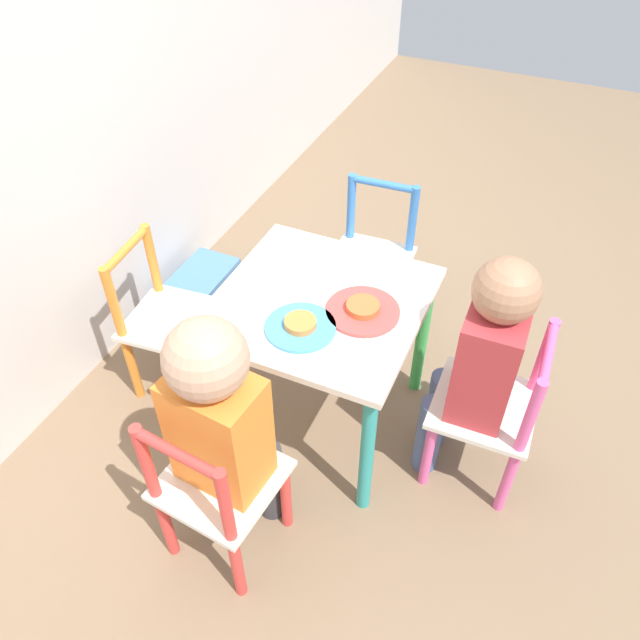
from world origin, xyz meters
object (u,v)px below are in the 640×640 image
Objects in this scene: kids_table at (320,322)px; child_front at (481,357)px; child_left at (222,419)px; chair_orange at (167,322)px; chair_red at (216,490)px; plate_front at (363,310)px; plate_left at (300,326)px; storage_bin at (201,286)px; chair_pink at (492,411)px; chair_blue at (372,261)px.

child_front reaches higher than kids_table.
chair_orange is at bearing -34.87° from child_left.
child_front is (0.01, -0.43, 0.04)m from kids_table.
chair_red is 0.56m from plate_front.
chair_orange is 0.54m from plate_left.
storage_bin is (0.33, 0.75, -0.43)m from plate_front.
child_left is (-0.38, -0.44, 0.20)m from chair_orange.
chair_pink is 0.56m from plate_left.
plate_left is at bearing -91.85° from chair_red.
chair_pink is 2.70× the size of plate_front.
plate_left is 0.60× the size of storage_bin.
chair_blue is 2.89× the size of plate_left.
chair_red is 0.62m from chair_orange.
chair_red is 1.72× the size of storage_bin.
child_front is at bearing -90.00° from chair_pink.
chair_orange reaches higher than plate_left.
chair_pink is at bearing -131.40° from chair_red.
chair_pink is 0.44m from plate_front.
kids_table is at bearing -90.00° from chair_red.
plate_left is at bearing -90.62° from chair_blue.
kids_table is at bearing -90.00° from child_left.
kids_table is at bearing -0.00° from plate_left.
chair_pink reaches higher than storage_bin.
chair_red is at bearing 172.35° from plate_left.
child_left is (-0.43, 0.04, 0.06)m from kids_table.
storage_bin is at bearing -108.18° from child_front.
chair_red is 0.69× the size of child_left.
child_front is at bearing -128.03° from chair_red.
plate_front reaches higher than kids_table.
chair_pink is at bearing -92.01° from chair_orange.
chair_orange is 0.45m from storage_bin.
child_left is (0.06, -0.01, 0.20)m from chair_red.
child_left reaches higher than child_front.
kids_table is 0.43m from child_front.
plate_front is 0.17m from plate_left.
chair_blue reaches higher than plate_front.
chair_pink is 1.00× the size of chair_red.
child_front is 0.64m from child_left.
kids_table is 0.51m from chair_red.
plate_left reaches higher than storage_bin.
child_left reaches higher than chair_blue.
chair_blue is (0.97, -0.02, 0.00)m from chair_red.
chair_blue is 1.72× the size of storage_bin.
child_front is 4.10× the size of plate_left.
plate_front is 1.07× the size of plate_left.
chair_pink is at bearing -105.85° from storage_bin.
plate_left is (-0.13, 0.49, 0.23)m from chair_pink.
storage_bin is (-0.16, 0.60, -0.19)m from chair_blue.
child_left is at bearing -94.20° from chair_blue.
child_front reaches higher than storage_bin.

